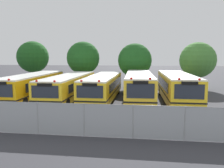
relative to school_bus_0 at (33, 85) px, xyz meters
name	(u,v)px	position (x,y,z in m)	size (l,w,h in m)	color
ground_plane	(103,100)	(6.94, 0.27, -1.37)	(160.00, 160.00, 0.00)	#38383D
school_bus_0	(33,85)	(0.00, 0.00, 0.00)	(2.81, 11.35, 2.60)	#EAA80C
school_bus_1	(70,86)	(3.55, 0.44, -0.05)	(2.61, 11.62, 2.50)	yellow
school_bus_2	(103,86)	(6.87, 0.40, -0.04)	(2.63, 10.83, 2.52)	yellow
school_bus_3	(139,86)	(10.32, 0.39, 0.08)	(2.68, 11.21, 2.76)	yellow
school_bus_4	(176,87)	(13.74, 0.35, 0.07)	(2.57, 10.81, 2.74)	yellow
tree_0	(33,56)	(-5.30, 10.81, 2.82)	(4.61, 4.61, 6.41)	#4C3823
tree_1	(83,58)	(2.77, 9.05, 2.65)	(4.41, 4.41, 6.18)	#4C3823
tree_2	(134,60)	(9.57, 8.54, 2.35)	(4.35, 4.35, 5.86)	#4C3823
tree_3	(199,61)	(17.80, 9.24, 2.30)	(4.56, 4.56, 6.00)	#4C3823
chainlink_fence	(84,119)	(7.52, -9.43, -0.45)	(20.60, 0.07, 1.78)	#9EA0A3
traffic_cone	(146,127)	(10.79, -8.28, -1.11)	(0.39, 0.39, 0.52)	#EA5914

